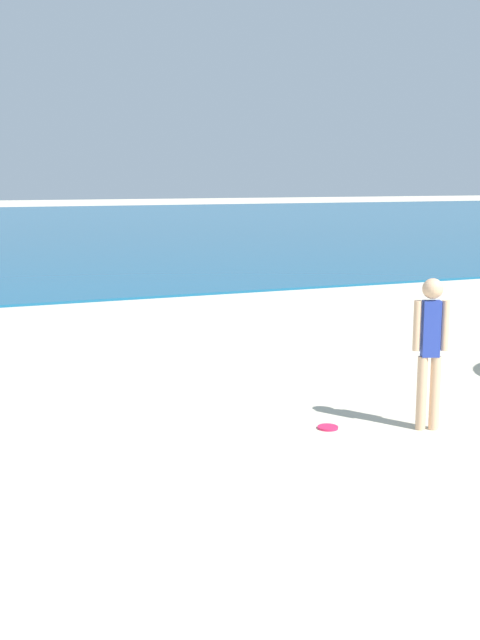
# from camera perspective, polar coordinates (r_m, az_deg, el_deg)

# --- Properties ---
(person_standing) EXTENTS (0.37, 0.22, 1.68)m
(person_standing) POSITION_cam_1_polar(r_m,az_deg,el_deg) (8.83, 13.56, -1.74)
(person_standing) COLOR #DDAD84
(person_standing) RESTS_ON ground
(frisbee) EXTENTS (0.23, 0.23, 0.03)m
(frisbee) POSITION_cam_1_polar(r_m,az_deg,el_deg) (8.90, 6.35, -7.71)
(frisbee) COLOR #E51E4C
(frisbee) RESTS_ON ground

